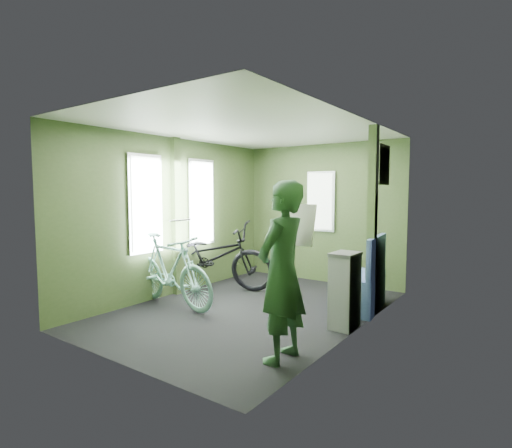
{
  "coord_description": "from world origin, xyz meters",
  "views": [
    {
      "loc": [
        2.97,
        -4.09,
        1.53
      ],
      "look_at": [
        0.0,
        0.1,
        1.1
      ],
      "focal_mm": 28.0,
      "sensor_mm": 36.0,
      "label": 1
    }
  ],
  "objects": [
    {
      "name": "passenger",
      "position": [
        1.13,
        -1.1,
        0.81
      ],
      "size": [
        0.4,
        0.66,
        1.62
      ],
      "rotation": [
        0.0,
        0.0,
        -1.56
      ],
      "color": "#325C3B",
      "rests_on": "ground"
    },
    {
      "name": "bench_seat",
      "position": [
        1.15,
        0.83,
        0.28
      ],
      "size": [
        0.62,
        0.97,
        0.96
      ],
      "rotation": [
        0.0,
        0.0,
        0.13
      ],
      "color": "navy",
      "rests_on": "ground"
    },
    {
      "name": "bicycle_black",
      "position": [
        -1.12,
        0.5,
        0.0
      ],
      "size": [
        2.15,
        1.44,
        1.15
      ],
      "primitive_type": "imported",
      "rotation": [
        0.0,
        -0.2,
        1.89
      ],
      "color": "black",
      "rests_on": "ground"
    },
    {
      "name": "room",
      "position": [
        -0.04,
        0.04,
        1.44
      ],
      "size": [
        4.0,
        4.02,
        2.31
      ],
      "color": "black",
      "rests_on": "ground"
    },
    {
      "name": "waste_box",
      "position": [
        1.26,
        0.03,
        0.43
      ],
      "size": [
        0.25,
        0.35,
        0.85
      ],
      "primitive_type": "cube",
      "color": "slate",
      "rests_on": "ground"
    },
    {
      "name": "bicycle_mint",
      "position": [
        -0.95,
        -0.52,
        0.0
      ],
      "size": [
        1.67,
        0.72,
        1.02
      ],
      "primitive_type": "imported",
      "rotation": [
        0.0,
        -0.11,
        1.47
      ],
      "color": "#82C5B7",
      "rests_on": "ground"
    }
  ]
}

